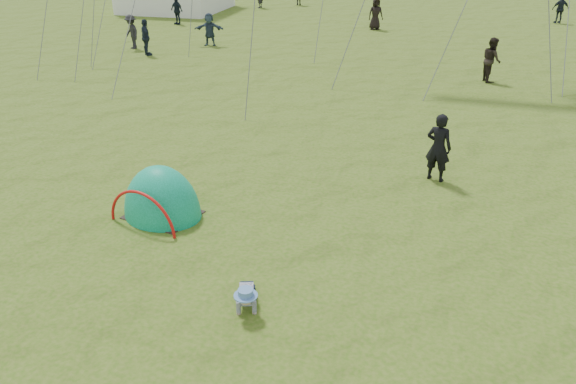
# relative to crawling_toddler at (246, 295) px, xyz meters

# --- Properties ---
(ground) EXTENTS (140.00, 140.00, 0.00)m
(ground) POSITION_rel_crawling_toddler_xyz_m (0.21, 0.28, -0.27)
(ground) COLOR #2E560D
(crawling_toddler) EXTENTS (0.70, 0.84, 0.55)m
(crawling_toddler) POSITION_rel_crawling_toddler_xyz_m (0.00, 0.00, 0.00)
(crawling_toddler) COLOR black
(crawling_toddler) RESTS_ON ground
(popup_tent) EXTENTS (2.07, 1.83, 2.32)m
(popup_tent) POSITION_rel_crawling_toddler_xyz_m (-2.89, 2.58, -0.27)
(popup_tent) COLOR #03763F
(popup_tent) RESTS_ON ground
(standing_adult) EXTENTS (0.72, 0.57, 1.72)m
(standing_adult) POSITION_rel_crawling_toddler_xyz_m (2.77, 6.15, 0.58)
(standing_adult) COLOR black
(standing_adult) RESTS_ON ground
(crowd_person_2) EXTENTS (1.03, 0.73, 1.62)m
(crowd_person_2) POSITION_rel_crawling_toddler_xyz_m (-13.42, 24.78, 0.54)
(crowd_person_2) COLOR black
(crowd_person_2) RESTS_ON ground
(crowd_person_4) EXTENTS (1.01, 0.88, 1.74)m
(crowd_person_4) POSITION_rel_crawling_toddler_xyz_m (-1.65, 26.38, 0.60)
(crowd_person_4) COLOR black
(crowd_person_4) RESTS_ON ground
(crowd_person_5) EXTENTS (1.54, 0.79, 1.59)m
(crowd_person_5) POSITION_rel_crawling_toddler_xyz_m (-9.05, 19.58, 0.52)
(crowd_person_5) COLOR #29394B
(crowd_person_5) RESTS_ON ground
(crowd_person_8) EXTENTS (0.97, 0.97, 1.65)m
(crowd_person_8) POSITION_rel_crawling_toddler_xyz_m (-11.01, 16.69, 0.55)
(crowd_person_8) COLOR #1B2433
(crowd_person_8) RESTS_ON ground
(crowd_person_9) EXTENTS (1.21, 1.10, 1.63)m
(crowd_person_9) POSITION_rel_crawling_toddler_xyz_m (-12.42, 17.82, 0.54)
(crowd_person_9) COLOR black
(crowd_person_9) RESTS_ON ground
(crowd_person_13) EXTENTS (0.88, 1.00, 1.72)m
(crowd_person_13) POSITION_rel_crawling_toddler_xyz_m (4.34, 16.28, 0.58)
(crowd_person_13) COLOR black
(crowd_person_13) RESTS_ON ground
(crowd_person_14) EXTENTS (1.07, 0.66, 1.69)m
(crowd_person_14) POSITION_rel_crawling_toddler_xyz_m (8.85, 31.58, 0.57)
(crowd_person_14) COLOR black
(crowd_person_14) RESTS_ON ground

